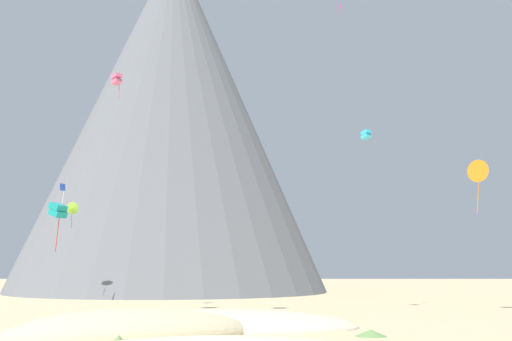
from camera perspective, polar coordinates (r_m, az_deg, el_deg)
name	(u,v)px	position (r m, az deg, el deg)	size (l,w,h in m)	color
dune_foreground_left	(131,336)	(47.05, -10.64, -13.78)	(17.06, 8.17, 3.73)	#CCBA8E
dune_midground	(224,327)	(53.30, -2.79, -13.22)	(21.09, 11.93, 2.59)	beige
bush_near_left	(53,328)	(50.32, -16.97, -12.81)	(1.71, 1.71, 0.67)	#386633
bush_near_right	(371,333)	(46.79, 9.85, -13.55)	(2.16, 2.16, 0.46)	#668C4C
bush_low_patch	(119,341)	(41.12, -11.64, -14.10)	(1.16, 1.16, 0.71)	#668C4C
rock_massif	(167,127)	(123.93, -7.65, 3.68)	(70.69, 70.69, 65.31)	slate
kite_orange_mid	(479,172)	(73.62, 18.55, -0.09)	(1.90, 1.79, 5.71)	orange
kite_lime_low	(73,208)	(92.12, -15.44, -3.15)	(1.73, 0.89, 3.45)	#8CD133
kite_teal_low	(59,210)	(70.51, -16.55, -3.30)	(1.96, 1.92, 5.02)	teal
kite_cyan_mid	(367,135)	(74.19, 9.45, 3.05)	(1.23, 1.23, 1.05)	#33BCDB
kite_rainbow_mid	(117,79)	(76.88, -11.79, 7.65)	(1.30, 1.29, 2.99)	#E5668C
kite_blue_mid	(63,190)	(89.34, -16.19, -1.65)	(0.61, 0.78, 3.36)	blue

